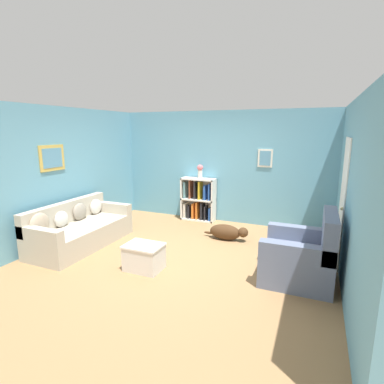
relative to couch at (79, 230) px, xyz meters
name	(u,v)px	position (x,y,z in m)	size (l,w,h in m)	color
ground_plane	(183,254)	(2.01, 0.36, -0.30)	(14.00, 14.00, 0.00)	#997047
wall_back	(222,167)	(2.01, 2.61, 1.00)	(5.60, 0.13, 2.60)	#609EB7
wall_left	(67,174)	(-0.54, 0.36, 1.00)	(0.13, 5.00, 2.60)	#609EB7
wall_right	(353,195)	(4.56, 0.38, 0.99)	(0.16, 5.00, 2.60)	#609EB7
couch	(79,230)	(0.00, 0.00, 0.00)	(0.90, 2.01, 0.81)	#B7AD99
bookshelf	(198,200)	(1.48, 2.40, 0.18)	(0.82, 0.31, 1.03)	silver
recliner_chair	(302,257)	(3.98, 0.19, 0.06)	(0.97, 0.99, 1.04)	slate
coffee_table	(144,256)	(1.68, -0.41, -0.08)	(0.58, 0.43, 0.41)	silver
dog	(227,232)	(2.52, 1.35, -0.14)	(0.93, 0.28, 0.31)	#472D19
vase	(200,171)	(1.53, 2.38, 0.92)	(0.14, 0.14, 0.33)	silver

